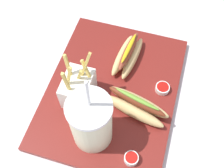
% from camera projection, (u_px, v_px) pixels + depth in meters
% --- Properties ---
extents(ground_plane, '(2.40, 2.40, 0.02)m').
position_uv_depth(ground_plane, '(112.00, 94.00, 0.82)').
color(ground_plane, silver).
extents(food_tray, '(0.47, 0.36, 0.02)m').
position_uv_depth(food_tray, '(112.00, 91.00, 0.80)').
color(food_tray, maroon).
rests_on(food_tray, ground_plane).
extents(soda_cup, '(0.10, 0.10, 0.26)m').
position_uv_depth(soda_cup, '(91.00, 122.00, 0.66)').
color(soda_cup, beige).
rests_on(soda_cup, food_tray).
extents(fries_basket, '(0.10, 0.07, 0.17)m').
position_uv_depth(fries_basket, '(78.00, 88.00, 0.75)').
color(fries_basket, white).
rests_on(fries_basket, food_tray).
extents(hot_dog_1, '(0.10, 0.19, 0.07)m').
position_uv_depth(hot_dog_1, '(136.00, 105.00, 0.74)').
color(hot_dog_1, '#DBB775').
rests_on(hot_dog_1, food_tray).
extents(hot_dog_2, '(0.16, 0.07, 0.06)m').
position_uv_depth(hot_dog_2, '(128.00, 55.00, 0.83)').
color(hot_dog_2, '#DBB775').
rests_on(hot_dog_2, food_tray).
extents(ketchup_cup_1, '(0.04, 0.04, 0.02)m').
position_uv_depth(ketchup_cup_1, '(162.00, 88.00, 0.79)').
color(ketchup_cup_1, white).
rests_on(ketchup_cup_1, food_tray).
extents(ketchup_cup_2, '(0.04, 0.04, 0.02)m').
position_uv_depth(ketchup_cup_2, '(131.00, 158.00, 0.68)').
color(ketchup_cup_2, white).
rests_on(ketchup_cup_2, food_tray).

